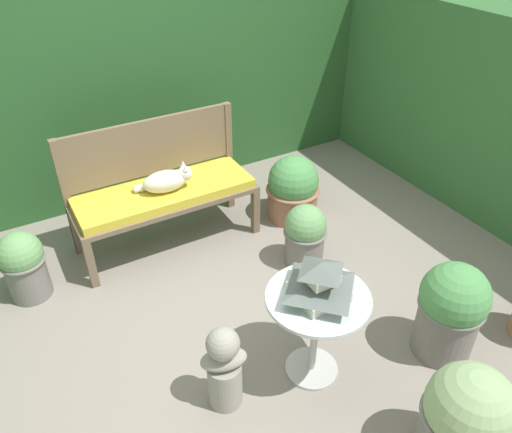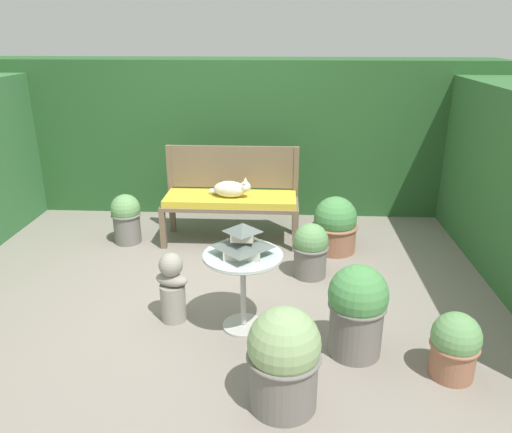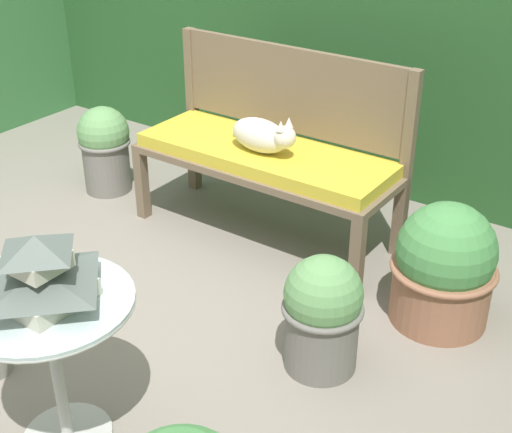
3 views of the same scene
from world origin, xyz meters
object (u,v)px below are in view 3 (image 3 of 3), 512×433
cat (263,135)px  potted_plant_bench_left (322,313)px  potted_plant_hedge_corner (444,268)px  garden_bench (265,161)px  patio_table (50,333)px  pagoda_birdhouse (40,273)px  potted_plant_table_near (105,147)px

cat → potted_plant_bench_left: cat is taller
potted_plant_hedge_corner → potted_plant_bench_left: (-0.28, -0.60, -0.01)m
garden_bench → cat: 0.17m
patio_table → potted_plant_bench_left: 1.10m
pagoda_birdhouse → potted_plant_bench_left: 1.18m
potted_plant_table_near → patio_table: bearing=-48.7°
patio_table → potted_plant_table_near: 2.15m
cat → patio_table: bearing=-75.5°
cat → potted_plant_hedge_corner: 1.17m
cat → potted_plant_table_near: (-1.16, -0.06, -0.33)m
garden_bench → potted_plant_table_near: bearing=-174.9°
potted_plant_table_near → pagoda_birdhouse: bearing=-48.7°
garden_bench → pagoda_birdhouse: (0.28, -1.71, 0.29)m
potted_plant_table_near → garden_bench: bearing=5.1°
potted_plant_table_near → potted_plant_bench_left: 2.10m
cat → pagoda_birdhouse: 1.69m
garden_bench → potted_plant_bench_left: (0.84, -0.80, -0.18)m
patio_table → potted_plant_bench_left: bearing=58.4°
cat → potted_plant_table_near: 1.20m
patio_table → potted_plant_hedge_corner: patio_table is taller
patio_table → pagoda_birdhouse: pagoda_birdhouse is taller
cat → patio_table: size_ratio=0.72×
garden_bench → potted_plant_bench_left: bearing=-43.5°
pagoda_birdhouse → patio_table: bearing=63.4°
garden_bench → potted_plant_bench_left: 1.17m
potted_plant_hedge_corner → cat: bearing=172.4°
potted_plant_table_near → potted_plant_bench_left: size_ratio=1.04×
garden_bench → potted_plant_hedge_corner: size_ratio=2.48×
pagoda_birdhouse → potted_plant_bench_left: size_ratio=0.69×
pagoda_birdhouse → potted_plant_bench_left: pagoda_birdhouse is taller
pagoda_birdhouse → potted_plant_table_near: (-1.42, 1.61, -0.45)m
pagoda_birdhouse → potted_plant_table_near: 2.19m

